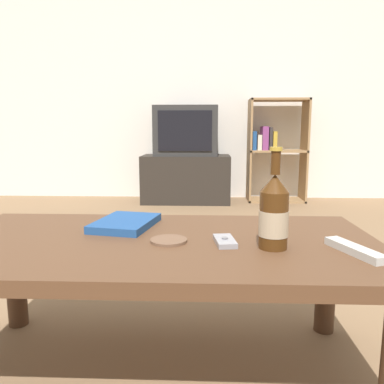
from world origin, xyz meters
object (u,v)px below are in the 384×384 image
television (186,131)px  beer_bottle (274,213)px  bookshelf (273,148)px  remote_control (354,250)px  tv_stand (186,179)px  cell_phone (225,241)px  table_book (125,223)px

television → beer_bottle: size_ratio=2.33×
bookshelf → remote_control: 2.94m
tv_stand → remote_control: tv_stand is taller
television → beer_bottle: bearing=-82.2°
tv_stand → remote_control: bearing=-78.4°
television → beer_bottle: 2.83m
bookshelf → cell_phone: (-0.63, -2.85, -0.13)m
bookshelf → table_book: bookshelf is taller
tv_stand → table_book: 2.60m
cell_phone → table_book: 0.36m
tv_stand → beer_bottle: beer_bottle is taller
bookshelf → beer_bottle: bookshelf is taller
bookshelf → cell_phone: bookshelf is taller
tv_stand → remote_control: (0.58, -2.83, 0.19)m
cell_phone → table_book: bearing=143.4°
tv_stand → beer_bottle: bearing=-82.2°
beer_bottle → remote_control: bearing=-10.9°
television → tv_stand: bearing=90.0°
tv_stand → remote_control: 2.90m
beer_bottle → television: bearing=97.8°
television → bookshelf: bookshelf is taller
tv_stand → table_book: bearing=-91.2°
television → remote_control: (0.58, -2.83, -0.29)m
remote_control → table_book: table_book is taller
table_book → remote_control: bearing=-9.8°
bookshelf → table_book: 2.84m
television → beer_bottle: television is taller
tv_stand → television: size_ratio=1.41×
beer_bottle → table_book: 0.49m
remote_control → tv_stand: bearing=81.2°
television → remote_control: bearing=-78.4°
beer_bottle → cell_phone: (-0.13, 0.03, -0.09)m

